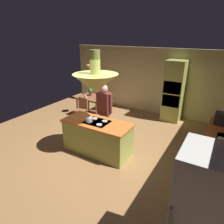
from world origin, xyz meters
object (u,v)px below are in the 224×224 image
oven_tower (174,91)px  chair_facing_island (82,108)px  kitchen_island (97,137)px  canister_sugar (220,141)px  refrigerator (202,215)px  cup_on_table (86,97)px  dining_table (92,99)px  canister_flour (220,145)px  cooking_pot_on_cooktop (89,120)px  potted_plant_on_table (90,91)px  chair_by_back_wall (101,99)px  person_at_island (104,109)px

oven_tower → chair_facing_island: 3.38m
kitchen_island → chair_facing_island: kitchen_island is taller
chair_facing_island → canister_sugar: canister_sugar is taller
refrigerator → cup_on_table: size_ratio=20.55×
oven_tower → canister_sugar: 3.35m
kitchen_island → dining_table: 2.71m
oven_tower → refrigerator: size_ratio=1.19×
oven_tower → cup_on_table: size_ratio=24.41×
kitchen_island → oven_tower: (1.10, 3.24, 0.64)m
chair_facing_island → canister_flour: canister_flour is taller
kitchen_island → cooking_pot_on_cooktop: size_ratio=10.24×
dining_table → cup_on_table: size_ratio=11.31×
canister_flour → cooking_pot_on_cooktop: (-3.00, -0.33, -0.00)m
potted_plant_on_table → canister_sugar: (4.66, -1.81, 0.05)m
kitchen_island → canister_flour: 2.90m
kitchen_island → cooking_pot_on_cooktop: bearing=-140.9°
chair_facing_island → canister_flour: (4.54, -1.26, 0.49)m
kitchen_island → chair_by_back_wall: size_ratio=2.12×
refrigerator → cooking_pot_on_cooktop: 3.35m
dining_table → canister_sugar: canister_sugar is taller
kitchen_island → chair_by_back_wall: kitchen_island is taller
refrigerator → chair_facing_island: refrigerator is taller
dining_table → chair_facing_island: chair_facing_island is taller
person_at_island → canister_flour: person_at_island is taller
oven_tower → cooking_pot_on_cooktop: oven_tower is taller
refrigerator → person_at_island: size_ratio=1.08×
canister_sugar → canister_flour: bearing=-90.0°
oven_tower → canister_flour: size_ratio=13.11×
chair_facing_island → cooking_pot_on_cooktop: bearing=-45.8°
chair_by_back_wall → canister_flour: canister_flour is taller
oven_tower → refrigerator: 5.23m
oven_tower → potted_plant_on_table: size_ratio=7.32×
chair_facing_island → cooking_pot_on_cooktop: cooking_pot_on_cooktop is taller
chair_facing_island → chair_by_back_wall: 1.29m
oven_tower → kitchen_island: bearing=-108.7°
chair_facing_island → potted_plant_on_table: (-0.12, 0.74, 0.42)m
chair_by_back_wall → canister_flour: bearing=150.7°
potted_plant_on_table → cooking_pot_on_cooktop: potted_plant_on_table is taller
oven_tower → potted_plant_on_table: bearing=-160.2°
refrigerator → dining_table: bearing=139.8°
chair_facing_island → oven_tower: bearing=32.6°
person_at_island → kitchen_island: bearing=-72.8°
cup_on_table → cooking_pot_on_cooktop: (1.66, -2.02, 0.18)m
dining_table → cooking_pot_on_cooktop: 2.73m
dining_table → chair_facing_island: 0.66m
kitchen_island → potted_plant_on_table: potted_plant_on_table is taller
kitchen_island → oven_tower: 3.48m
kitchen_island → canister_sugar: canister_sugar is taller
dining_table → canister_flour: 4.93m
kitchen_island → cup_on_table: (-1.82, 1.89, 0.35)m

